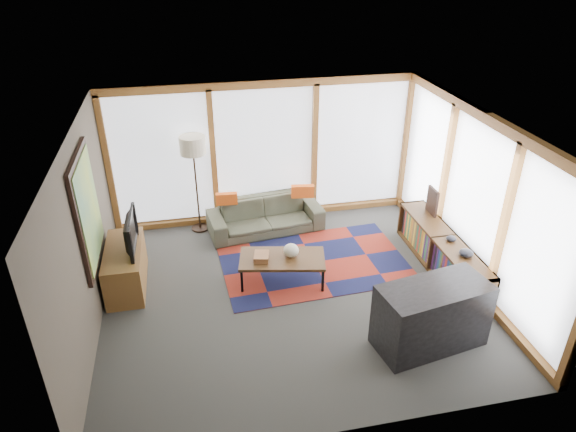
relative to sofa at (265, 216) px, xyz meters
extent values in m
plane|color=#30302D|center=(0.09, -1.94, -0.29)|extent=(5.50, 5.50, 0.00)
cube|color=#494137|center=(-2.66, -1.94, 1.01)|extent=(0.04, 5.00, 2.60)
cube|color=#494137|center=(0.09, -4.44, 1.01)|extent=(5.50, 0.04, 2.60)
cube|color=silver|center=(0.09, -1.94, 2.31)|extent=(5.50, 5.00, 0.04)
cube|color=white|center=(0.09, 0.53, 1.01)|extent=(5.30, 0.02, 2.35)
cube|color=white|center=(2.81, -1.94, 1.01)|extent=(0.02, 4.80, 2.35)
cube|color=black|center=(-2.62, -1.64, 1.26)|extent=(0.05, 1.35, 1.55)
cube|color=yellow|center=(-2.59, -1.64, 1.26)|extent=(0.02, 1.20, 1.40)
cube|color=maroon|center=(0.59, -1.22, -0.29)|extent=(3.06, 2.06, 0.01)
imported|color=#363A2B|center=(0.00, 0.00, 0.00)|extent=(2.10, 1.03, 0.59)
cube|color=#DE5517|center=(-0.67, 0.03, 0.40)|extent=(0.38, 0.13, 0.20)
cube|color=#DE5517|center=(0.69, 0.03, 0.41)|extent=(0.42, 0.18, 0.22)
cube|color=brown|center=(-0.32, -1.58, 0.18)|extent=(0.27, 0.31, 0.09)
ellipsoid|color=beige|center=(0.13, -1.59, 0.24)|extent=(0.26, 0.26, 0.20)
ellipsoid|color=black|center=(2.56, -2.37, 0.37)|extent=(0.24, 0.24, 0.10)
ellipsoid|color=black|center=(2.56, -1.94, 0.35)|extent=(0.19, 0.19, 0.08)
cube|color=black|center=(2.65, -1.05, 0.54)|extent=(0.04, 0.34, 0.45)
cube|color=brown|center=(-2.34, -1.22, 0.03)|extent=(0.53, 1.28, 0.64)
imported|color=black|center=(-2.25, -1.20, 0.61)|extent=(0.14, 0.92, 0.53)
cube|color=black|center=(1.59, -3.34, 0.15)|extent=(1.50, 0.90, 0.89)
camera|label=1|loc=(-1.25, -7.98, 4.41)|focal=32.00mm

